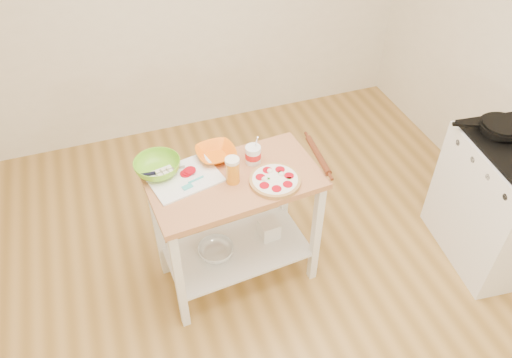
{
  "coord_description": "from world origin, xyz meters",
  "views": [
    {
      "loc": [
        -0.79,
        -1.73,
        2.86
      ],
      "look_at": [
        -0.03,
        0.42,
        0.81
      ],
      "focal_mm": 35.0,
      "sensor_mm": 36.0,
      "label": 1
    }
  ],
  "objects_px": {
    "cutting_board": "(184,177)",
    "rolling_pin": "(318,155)",
    "green_bowl": "(157,167)",
    "orange_bowl": "(216,154)",
    "spatula": "(192,183)",
    "skillet": "(501,126)",
    "shelf_glass_bowl": "(216,251)",
    "gas_stove": "(509,201)",
    "knife": "(156,173)",
    "shelf_bin": "(269,229)",
    "prep_island": "(236,210)",
    "yogurt_tub": "(253,155)",
    "pizza": "(275,180)",
    "beer_pint": "(233,170)"
  },
  "relations": [
    {
      "from": "orange_bowl",
      "to": "shelf_bin",
      "type": "relative_size",
      "value": 1.92
    },
    {
      "from": "pizza",
      "to": "spatula",
      "type": "distance_m",
      "value": 0.48
    },
    {
      "from": "green_bowl",
      "to": "yogurt_tub",
      "type": "bearing_deg",
      "value": -9.78
    },
    {
      "from": "skillet",
      "to": "knife",
      "type": "xyz_separation_m",
      "value": [
        -2.17,
        0.36,
        -0.06
      ]
    },
    {
      "from": "shelf_glass_bowl",
      "to": "gas_stove",
      "type": "bearing_deg",
      "value": -11.22
    },
    {
      "from": "orange_bowl",
      "to": "rolling_pin",
      "type": "bearing_deg",
      "value": -19.88
    },
    {
      "from": "prep_island",
      "to": "shelf_glass_bowl",
      "type": "distance_m",
      "value": 0.37
    },
    {
      "from": "shelf_bin",
      "to": "yogurt_tub",
      "type": "bearing_deg",
      "value": 146.18
    },
    {
      "from": "shelf_glass_bowl",
      "to": "rolling_pin",
      "type": "bearing_deg",
      "value": 0.71
    },
    {
      "from": "skillet",
      "to": "shelf_glass_bowl",
      "type": "bearing_deg",
      "value": -160.77
    },
    {
      "from": "yogurt_tub",
      "to": "green_bowl",
      "type": "bearing_deg",
      "value": 170.22
    },
    {
      "from": "green_bowl",
      "to": "skillet",
      "type": "bearing_deg",
      "value": -9.91
    },
    {
      "from": "pizza",
      "to": "orange_bowl",
      "type": "height_order",
      "value": "orange_bowl"
    },
    {
      "from": "cutting_board",
      "to": "rolling_pin",
      "type": "xyz_separation_m",
      "value": [
        0.83,
        -0.09,
        0.01
      ]
    },
    {
      "from": "beer_pint",
      "to": "shelf_bin",
      "type": "distance_m",
      "value": 0.71
    },
    {
      "from": "shelf_glass_bowl",
      "to": "cutting_board",
      "type": "bearing_deg",
      "value": 143.92
    },
    {
      "from": "cutting_board",
      "to": "beer_pint",
      "type": "distance_m",
      "value": 0.3
    },
    {
      "from": "knife",
      "to": "shelf_bin",
      "type": "xyz_separation_m",
      "value": [
        0.67,
        -0.14,
        -0.59
      ]
    },
    {
      "from": "green_bowl",
      "to": "shelf_bin",
      "type": "bearing_deg",
      "value": -13.58
    },
    {
      "from": "spatula",
      "to": "knife",
      "type": "bearing_deg",
      "value": 122.87
    },
    {
      "from": "knife",
      "to": "orange_bowl",
      "type": "distance_m",
      "value": 0.38
    },
    {
      "from": "cutting_board",
      "to": "shelf_glass_bowl",
      "type": "relative_size",
      "value": 1.9
    },
    {
      "from": "green_bowl",
      "to": "rolling_pin",
      "type": "relative_size",
      "value": 0.78
    },
    {
      "from": "pizza",
      "to": "beer_pint",
      "type": "xyz_separation_m",
      "value": [
        -0.23,
        0.09,
        0.07
      ]
    },
    {
      "from": "green_bowl",
      "to": "gas_stove",
      "type": "bearing_deg",
      "value": -14.81
    },
    {
      "from": "skillet",
      "to": "orange_bowl",
      "type": "relative_size",
      "value": 1.81
    },
    {
      "from": "skillet",
      "to": "shelf_bin",
      "type": "xyz_separation_m",
      "value": [
        -1.5,
        0.22,
        -0.65
      ]
    },
    {
      "from": "spatula",
      "to": "shelf_bin",
      "type": "relative_size",
      "value": 1.15
    },
    {
      "from": "cutting_board",
      "to": "green_bowl",
      "type": "height_order",
      "value": "green_bowl"
    },
    {
      "from": "orange_bowl",
      "to": "beer_pint",
      "type": "xyz_separation_m",
      "value": [
        0.03,
        -0.24,
        0.06
      ]
    },
    {
      "from": "orange_bowl",
      "to": "shelf_glass_bowl",
      "type": "xyz_separation_m",
      "value": [
        -0.1,
        -0.22,
        -0.63
      ]
    },
    {
      "from": "cutting_board",
      "to": "green_bowl",
      "type": "relative_size",
      "value": 1.65
    },
    {
      "from": "gas_stove",
      "to": "orange_bowl",
      "type": "distance_m",
      "value": 2.03
    },
    {
      "from": "green_bowl",
      "to": "knife",
      "type": "bearing_deg",
      "value": -130.44
    },
    {
      "from": "yogurt_tub",
      "to": "rolling_pin",
      "type": "relative_size",
      "value": 0.58
    },
    {
      "from": "skillet",
      "to": "rolling_pin",
      "type": "xyz_separation_m",
      "value": [
        -1.2,
        0.18,
        -0.05
      ]
    },
    {
      "from": "shelf_bin",
      "to": "gas_stove",
      "type": "bearing_deg",
      "value": -15.32
    },
    {
      "from": "knife",
      "to": "shelf_glass_bowl",
      "type": "height_order",
      "value": "knife"
    },
    {
      "from": "prep_island",
      "to": "spatula",
      "type": "bearing_deg",
      "value": 173.37
    },
    {
      "from": "green_bowl",
      "to": "shelf_glass_bowl",
      "type": "distance_m",
      "value": 0.73
    },
    {
      "from": "gas_stove",
      "to": "cutting_board",
      "type": "height_order",
      "value": "gas_stove"
    },
    {
      "from": "pizza",
      "to": "shelf_bin",
      "type": "height_order",
      "value": "pizza"
    },
    {
      "from": "spatula",
      "to": "shelf_bin",
      "type": "bearing_deg",
      "value": -13.69
    },
    {
      "from": "skillet",
      "to": "rolling_pin",
      "type": "height_order",
      "value": "skillet"
    },
    {
      "from": "cutting_board",
      "to": "spatula",
      "type": "relative_size",
      "value": 3.17
    },
    {
      "from": "spatula",
      "to": "shelf_bin",
      "type": "height_order",
      "value": "spatula"
    },
    {
      "from": "spatula",
      "to": "beer_pint",
      "type": "relative_size",
      "value": 0.86
    },
    {
      "from": "yogurt_tub",
      "to": "skillet",
      "type": "bearing_deg",
      "value": -9.96
    },
    {
      "from": "shelf_glass_bowl",
      "to": "prep_island",
      "type": "bearing_deg",
      "value": -1.31
    },
    {
      "from": "green_bowl",
      "to": "beer_pint",
      "type": "xyz_separation_m",
      "value": [
        0.4,
        -0.22,
        0.04
      ]
    }
  ]
}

